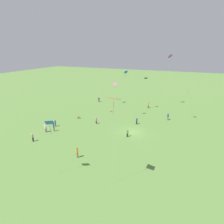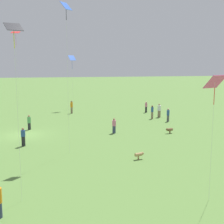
% 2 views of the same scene
% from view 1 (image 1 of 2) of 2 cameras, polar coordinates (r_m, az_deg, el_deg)
% --- Properties ---
extents(ground_plane, '(240.00, 240.00, 0.00)m').
position_cam_1_polar(ground_plane, '(38.63, 6.73, -6.52)').
color(ground_plane, '#5B843D').
extents(person_1, '(0.57, 0.57, 1.63)m').
position_cam_1_polar(person_1, '(42.37, -5.16, -2.80)').
color(person_1, '#333D5B').
rests_on(person_1, ground_plane).
extents(person_2, '(0.44, 0.44, 1.67)m').
position_cam_1_polar(person_2, '(37.67, -24.48, -7.59)').
color(person_2, '#232328').
rests_on(person_2, ground_plane).
extents(person_3, '(0.47, 0.47, 1.76)m').
position_cam_1_polar(person_3, '(54.62, 11.77, 2.18)').
color(person_3, '#333D5B').
rests_on(person_3, ground_plane).
extents(person_4, '(0.42, 0.42, 1.71)m').
position_cam_1_polar(person_4, '(42.78, -18.03, -3.44)').
color(person_4, '#4C4C51').
rests_on(person_4, ground_plane).
extents(person_5, '(0.57, 0.57, 1.71)m').
position_cam_1_polar(person_5, '(60.01, -4.30, 4.09)').
color(person_5, '#4C4C51').
rests_on(person_5, ground_plane).
extents(person_6, '(0.56, 0.56, 1.84)m').
position_cam_1_polar(person_6, '(46.49, 17.78, -1.48)').
color(person_6, '#847056').
rests_on(person_6, ground_plane).
extents(person_7, '(0.67, 0.67, 1.87)m').
position_cam_1_polar(person_7, '(40.59, -20.86, -4.98)').
color(person_7, '#847056').
rests_on(person_7, ground_plane).
extents(person_8, '(0.43, 0.43, 1.89)m').
position_cam_1_polar(person_8, '(30.16, -11.30, -12.85)').
color(person_8, '#847056').
rests_on(person_8, ground_plane).
extents(person_9, '(0.42, 0.42, 1.71)m').
position_cam_1_polar(person_9, '(42.34, 8.06, -2.88)').
color(person_9, '#232328').
rests_on(person_9, ground_plane).
extents(person_10, '(0.47, 0.47, 1.82)m').
position_cam_1_polar(person_10, '(40.40, -18.48, -4.79)').
color(person_10, '#847056').
rests_on(person_10, ground_plane).
extents(person_11, '(0.48, 0.48, 1.67)m').
position_cam_1_polar(person_11, '(36.21, 5.06, -6.87)').
color(person_11, '#232328').
rests_on(person_11, ground_plane).
extents(kite_0, '(1.00, 1.18, 6.92)m').
position_cam_1_polar(kite_0, '(56.42, 0.98, 8.94)').
color(kite_0, '#E54C99').
rests_on(kite_0, ground_plane).
extents(kite_1, '(1.03, 1.00, 12.21)m').
position_cam_1_polar(kite_1, '(43.33, 4.56, 12.20)').
color(kite_1, blue).
rests_on(kite_1, ground_plane).
extents(kite_3, '(1.18, 1.31, 8.55)m').
position_cam_1_polar(kite_3, '(23.99, -19.68, -3.73)').
color(kite_3, blue).
rests_on(kite_3, ground_plane).
extents(kite_4, '(1.42, 1.31, 15.60)m').
position_cam_1_polar(kite_4, '(55.90, 18.41, 16.40)').
color(kite_4, purple).
rests_on(kite_4, ground_plane).
extents(kite_5, '(0.89, 0.87, 8.03)m').
position_cam_1_polar(kite_5, '(46.13, 23.67, 6.18)').
color(kite_5, orange).
rests_on(kite_5, ground_plane).
extents(kite_6, '(1.39, 1.42, 12.01)m').
position_cam_1_polar(kite_6, '(19.74, 0.55, 3.55)').
color(kite_6, red).
rests_on(kite_6, ground_plane).
extents(kite_9, '(0.99, 1.05, 9.55)m').
position_cam_1_polar(kite_9, '(51.28, 10.98, 10.40)').
color(kite_9, black).
rests_on(kite_9, ground_plane).
extents(dog_0, '(0.45, 0.81, 0.58)m').
position_cam_1_polar(dog_0, '(46.27, -10.79, -1.64)').
color(dog_0, brown).
rests_on(dog_0, ground_plane).
extents(dog_1, '(0.44, 0.79, 0.56)m').
position_cam_1_polar(dog_1, '(50.36, -0.47, 0.50)').
color(dog_1, tan).
rests_on(dog_1, ground_plane).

